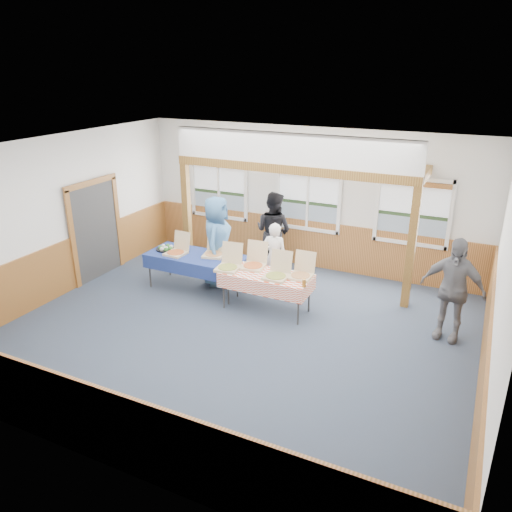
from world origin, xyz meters
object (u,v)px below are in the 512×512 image
(table_left, at_px, (196,258))
(table_right, at_px, (266,277))
(woman_black, at_px, (273,231))
(man_blue, at_px, (217,241))
(person_grey, at_px, (452,289))
(woman_white, at_px, (274,257))

(table_left, xyz_separation_m, table_right, (1.71, -0.26, -0.01))
(woman_black, bearing_deg, man_blue, 68.16)
(person_grey, bearing_deg, woman_white, -179.32)
(woman_black, bearing_deg, woman_white, 124.30)
(table_left, height_order, man_blue, man_blue)
(table_right, height_order, man_blue, man_blue)
(table_left, height_order, woman_black, woman_black)
(table_left, xyz_separation_m, woman_white, (1.47, 0.68, 0.02))
(table_right, xyz_separation_m, woman_white, (-0.24, 0.94, 0.03))
(table_left, height_order, table_right, same)
(table_left, distance_m, man_blue, 0.58)
(table_right, bearing_deg, man_blue, 151.82)
(table_right, bearing_deg, woman_black, 107.76)
(table_right, distance_m, woman_white, 0.97)
(man_blue, bearing_deg, table_left, 137.43)
(man_blue, distance_m, person_grey, 4.72)
(person_grey, bearing_deg, woman_black, 168.05)
(woman_black, bearing_deg, person_grey, 168.07)
(person_grey, bearing_deg, table_left, -168.92)
(woman_white, distance_m, woman_black, 1.13)
(woman_white, bearing_deg, table_right, 97.81)
(table_left, height_order, woman_white, woman_white)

